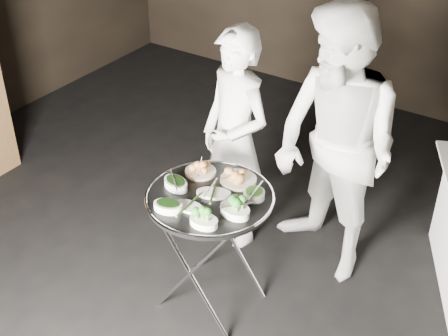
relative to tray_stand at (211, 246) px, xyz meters
The scene contains 15 objects.
floor 0.57m from the tray_stand, 116.49° to the right, with size 6.00×7.00×0.05m, color black.
tray_stand is the anchor object (origin of this frame).
serving_tray 0.37m from the tray_stand, 90.00° to the right, with size 0.76×0.76×0.04m.
potato_plate_a 0.48m from the tray_stand, 137.66° to the left, with size 0.19×0.19×0.07m.
potato_plate_b 0.47m from the tray_stand, 75.10° to the left, with size 0.22×0.22×0.08m.
greens_bowl 0.48m from the tray_stand, 29.14° to the left, with size 0.12×0.12×0.07m.
asparagus_plate_a 0.40m from the tray_stand, 61.37° to the left, with size 0.23×0.19×0.04m.
asparagus_plate_b 0.43m from the tray_stand, 100.79° to the right, with size 0.19×0.11×0.04m.
spinach_bowl_a 0.47m from the tray_stand, behind, with size 0.20×0.16×0.07m.
spinach_bowl_b 0.49m from the tray_stand, 116.38° to the right, with size 0.19×0.15×0.07m.
broccoli_bowl_a 0.47m from the tray_stand, 16.87° to the right, with size 0.20×0.15×0.08m.
broccoli_bowl_b 0.49m from the tray_stand, 62.36° to the right, with size 0.17×0.13×0.07m.
serving_utensils 0.44m from the tray_stand, 76.29° to the left, with size 0.59×0.43×0.01m.
waiter_left 0.80m from the tray_stand, 110.73° to the left, with size 0.58×0.38×1.59m, color white.
waiter_right 0.99m from the tray_stand, 60.05° to the left, with size 0.90×0.70×1.84m, color white.
Camera 1 is at (1.81, -2.13, 2.95)m, focal length 50.00 mm.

